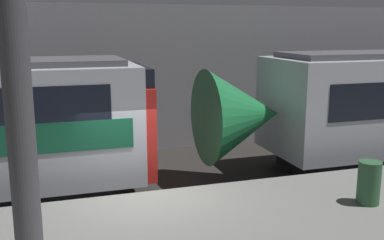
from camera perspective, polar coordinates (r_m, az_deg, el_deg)
name	(u,v)px	position (r m, az deg, el deg)	size (l,w,h in m)	color
ground_plane	(146,232)	(9.98, -5.88, -14.02)	(120.00, 120.00, 0.00)	#282623
station_rear_barrier	(105,80)	(15.59, -10.98, 4.96)	(50.00, 0.15, 5.09)	#939399
support_pillar_near	(20,128)	(6.61, -20.97, -0.90)	(0.39, 0.39, 4.08)	#47474C
trash_bin	(369,183)	(9.47, 21.55, -7.41)	(0.44, 0.44, 0.85)	#2D5B38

